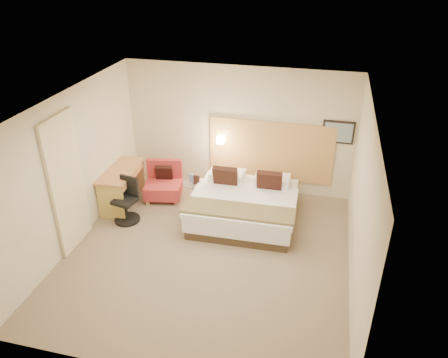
% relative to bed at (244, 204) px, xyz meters
% --- Properties ---
extents(floor, '(4.80, 5.00, 0.02)m').
position_rel_bed_xyz_m(floor, '(-0.40, -1.26, -0.33)').
color(floor, '#7C6B54').
rests_on(floor, ground).
extents(ceiling, '(4.80, 5.00, 0.02)m').
position_rel_bed_xyz_m(ceiling, '(-0.40, -1.26, 2.39)').
color(ceiling, white).
rests_on(ceiling, floor).
extents(wall_back, '(4.80, 0.02, 2.70)m').
position_rel_bed_xyz_m(wall_back, '(-0.40, 1.25, 1.03)').
color(wall_back, beige).
rests_on(wall_back, floor).
extents(wall_front, '(4.80, 0.02, 2.70)m').
position_rel_bed_xyz_m(wall_front, '(-0.40, -3.77, 1.03)').
color(wall_front, beige).
rests_on(wall_front, floor).
extents(wall_left, '(0.02, 5.00, 2.70)m').
position_rel_bed_xyz_m(wall_left, '(-2.81, -1.26, 1.03)').
color(wall_left, beige).
rests_on(wall_left, floor).
extents(wall_right, '(0.02, 5.00, 2.70)m').
position_rel_bed_xyz_m(wall_right, '(2.01, -1.26, 1.03)').
color(wall_right, beige).
rests_on(wall_right, floor).
extents(headboard_panel, '(2.60, 0.04, 1.30)m').
position_rel_bed_xyz_m(headboard_panel, '(0.30, 1.21, 0.63)').
color(headboard_panel, tan).
rests_on(headboard_panel, wall_back).
extents(art_frame, '(0.62, 0.03, 0.47)m').
position_rel_bed_xyz_m(art_frame, '(1.62, 1.22, 1.18)').
color(art_frame, black).
rests_on(art_frame, wall_back).
extents(art_canvas, '(0.54, 0.01, 0.39)m').
position_rel_bed_xyz_m(art_canvas, '(1.62, 1.20, 1.18)').
color(art_canvas, '#7890A5').
rests_on(art_canvas, wall_back).
extents(lamp_arm, '(0.02, 0.12, 0.02)m').
position_rel_bed_xyz_m(lamp_arm, '(-0.75, 1.16, 0.83)').
color(lamp_arm, white).
rests_on(lamp_arm, wall_back).
extents(lamp_shade, '(0.15, 0.15, 0.15)m').
position_rel_bed_xyz_m(lamp_shade, '(-0.75, 1.10, 0.83)').
color(lamp_shade, '#FBE9C4').
rests_on(lamp_shade, wall_back).
extents(curtain, '(0.06, 0.90, 2.42)m').
position_rel_bed_xyz_m(curtain, '(-2.76, -1.51, 0.90)').
color(curtain, beige).
rests_on(curtain, wall_left).
extents(bottle_a, '(0.07, 0.07, 0.18)m').
position_rel_bed_xyz_m(bottle_a, '(-1.18, 0.30, 0.28)').
color(bottle_a, '#7A8EBC').
rests_on(bottle_a, side_table).
extents(bottle_b, '(0.07, 0.07, 0.18)m').
position_rel_bed_xyz_m(bottle_b, '(-1.12, 0.29, 0.28)').
color(bottle_b, '#81A7C8').
rests_on(bottle_b, side_table).
extents(menu_folder, '(0.13, 0.07, 0.20)m').
position_rel_bed_xyz_m(menu_folder, '(-1.03, 0.23, 0.29)').
color(menu_folder, '#321914').
rests_on(menu_folder, side_table).
extents(bed, '(2.04, 1.97, 0.97)m').
position_rel_bed_xyz_m(bed, '(0.00, 0.00, 0.00)').
color(bed, '#3D2E1E').
rests_on(bed, floor).
extents(lounge_chair, '(0.86, 0.79, 0.79)m').
position_rel_bed_xyz_m(lounge_chair, '(-1.82, 0.41, -0.00)').
color(lounge_chair, tan).
rests_on(lounge_chair, floor).
extents(side_table, '(0.56, 0.56, 0.51)m').
position_rel_bed_xyz_m(side_table, '(-1.11, 0.26, -0.03)').
color(side_table, silver).
rests_on(side_table, floor).
extents(desk, '(0.67, 1.30, 0.79)m').
position_rel_bed_xyz_m(desk, '(-2.51, -0.05, 0.31)').
color(desk, '#BF814B').
rests_on(desk, floor).
extents(desk_chair, '(0.59, 0.59, 0.88)m').
position_rel_bed_xyz_m(desk_chair, '(-2.19, -0.58, 0.05)').
color(desk_chair, black).
rests_on(desk_chair, floor).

